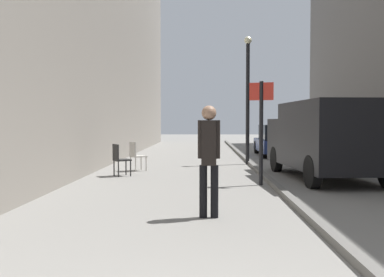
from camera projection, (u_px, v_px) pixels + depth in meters
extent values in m
plane|color=gray|center=(208.00, 170.00, 14.10)|extent=(80.00, 80.00, 0.00)
cube|color=#615F5B|center=(256.00, 168.00, 14.05)|extent=(0.16, 40.00, 0.12)
cylinder|color=black|center=(214.00, 192.00, 7.06)|extent=(0.13, 0.13, 0.87)
cylinder|color=black|center=(203.00, 191.00, 7.07)|extent=(0.13, 0.13, 0.87)
cube|color=black|center=(209.00, 143.00, 7.03)|extent=(0.25, 0.22, 0.74)
cylinder|color=black|center=(217.00, 139.00, 7.02)|extent=(0.10, 0.10, 0.63)
cylinder|color=black|center=(201.00, 139.00, 7.04)|extent=(0.10, 0.10, 0.63)
sphere|color=#9E755B|center=(209.00, 113.00, 7.01)|extent=(0.24, 0.24, 0.24)
cube|color=black|center=(334.00, 135.00, 11.28)|extent=(2.35, 3.77, 1.79)
cube|color=black|center=(304.00, 140.00, 13.80)|extent=(2.17, 1.57, 1.34)
cube|color=black|center=(299.00, 130.00, 14.28)|extent=(1.73, 0.18, 0.59)
cylinder|color=black|center=(276.00, 159.00, 13.64)|extent=(0.28, 0.81, 0.80)
cylinder|color=black|center=(333.00, 159.00, 13.73)|extent=(0.28, 0.81, 0.80)
cylinder|color=black|center=(313.00, 172.00, 10.16)|extent=(0.28, 0.81, 0.80)
cube|color=navy|center=(278.00, 145.00, 20.04)|extent=(1.84, 4.22, 0.55)
cube|color=black|center=(278.00, 132.00, 20.01)|extent=(1.54, 2.53, 0.68)
cylinder|color=black|center=(257.00, 147.00, 21.50)|extent=(0.21, 0.64, 0.64)
cylinder|color=black|center=(289.00, 147.00, 21.44)|extent=(0.21, 0.64, 0.64)
cylinder|color=black|center=(264.00, 151.00, 18.65)|extent=(0.21, 0.64, 0.64)
cylinder|color=black|center=(302.00, 151.00, 18.59)|extent=(0.21, 0.64, 0.64)
cylinder|color=black|center=(261.00, 133.00, 10.68)|extent=(0.10, 0.10, 2.60)
cube|color=red|center=(261.00, 91.00, 10.64)|extent=(0.58, 0.20, 0.44)
cylinder|color=black|center=(248.00, 104.00, 15.92)|extent=(0.14, 0.14, 4.50)
sphere|color=beige|center=(248.00, 40.00, 15.83)|extent=(0.28, 0.28, 0.28)
cylinder|color=#B7B2A8|center=(141.00, 163.00, 14.12)|extent=(0.04, 0.04, 0.45)
cylinder|color=#B7B2A8|center=(146.00, 164.00, 13.81)|extent=(0.04, 0.04, 0.45)
cylinder|color=#B7B2A8|center=(131.00, 164.00, 13.92)|extent=(0.04, 0.04, 0.45)
cylinder|color=#B7B2A8|center=(136.00, 165.00, 13.61)|extent=(0.04, 0.04, 0.45)
cube|color=#B7B2A8|center=(138.00, 156.00, 13.86)|extent=(0.61, 0.61, 0.04)
cube|color=#B7B2A8|center=(133.00, 149.00, 13.74)|extent=(0.28, 0.39, 0.45)
cylinder|color=black|center=(126.00, 167.00, 12.79)|extent=(0.04, 0.04, 0.45)
cylinder|color=black|center=(131.00, 169.00, 12.47)|extent=(0.04, 0.04, 0.45)
cylinder|color=black|center=(114.00, 168.00, 12.60)|extent=(0.04, 0.04, 0.45)
cylinder|color=black|center=(118.00, 169.00, 12.28)|extent=(0.04, 0.04, 0.45)
cube|color=black|center=(122.00, 160.00, 12.53)|extent=(0.60, 0.60, 0.04)
cube|color=black|center=(116.00, 152.00, 12.42)|extent=(0.26, 0.40, 0.45)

